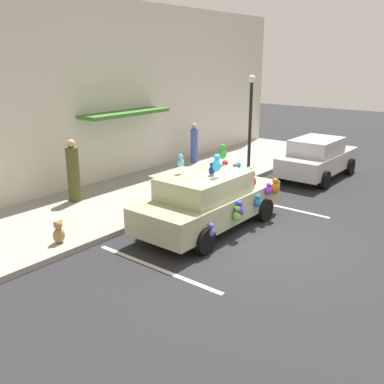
{
  "coord_description": "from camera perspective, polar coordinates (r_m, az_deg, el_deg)",
  "views": [
    {
      "loc": [
        -9.04,
        -5.05,
        4.46
      ],
      "look_at": [
        -0.09,
        2.1,
        0.9
      ],
      "focal_mm": 40.71,
      "sensor_mm": 36.0,
      "label": 1
    }
  ],
  "objects": [
    {
      "name": "plush_covered_car",
      "position": [
        11.65,
        2.28,
        -1.01
      ],
      "size": [
        4.54,
        2.14,
        2.15
      ],
      "color": "#A6AC81",
      "rests_on": "ground"
    },
    {
      "name": "street_lamp_post",
      "position": [
        16.71,
        7.67,
        10.12
      ],
      "size": [
        0.28,
        0.28,
        3.68
      ],
      "color": "black",
      "rests_on": "sidewalk"
    },
    {
      "name": "pedestrian_near_shopfront",
      "position": [
        13.87,
        -15.27,
        2.46
      ],
      "size": [
        0.38,
        0.38,
        1.95
      ],
      "color": "#494921",
      "rests_on": "sidewalk"
    },
    {
      "name": "storefront_building",
      "position": [
        15.24,
        -15.06,
        11.94
      ],
      "size": [
        24.0,
        1.25,
        6.4
      ],
      "color": "beige",
      "rests_on": "ground"
    },
    {
      "name": "parking_stripe_rear",
      "position": [
        9.8,
        -4.74,
        -9.85
      ],
      "size": [
        0.12,
        3.6,
        0.01
      ],
      "primitive_type": "cube",
      "color": "silver",
      "rests_on": "ground"
    },
    {
      "name": "ground_plane",
      "position": [
        11.27,
        8.71,
        -6.25
      ],
      "size": [
        60.0,
        60.0,
        0.0
      ],
      "primitive_type": "plane",
      "color": "#262628"
    },
    {
      "name": "teddy_bear_on_sidewalk",
      "position": [
        11.01,
        -17.07,
        -5.08
      ],
      "size": [
        0.3,
        0.25,
        0.57
      ],
      "color": "#9E723D",
      "rests_on": "sidewalk"
    },
    {
      "name": "pedestrian_walking_past",
      "position": [
        18.55,
        0.29,
        6.33
      ],
      "size": [
        0.31,
        0.31,
        1.66
      ],
      "color": "#4155B0",
      "rests_on": "sidewalk"
    },
    {
      "name": "parked_sedan_behind",
      "position": [
        17.27,
        16.1,
        4.32
      ],
      "size": [
        4.02,
        1.87,
        1.54
      ],
      "color": "#B7B7BC",
      "rests_on": "ground"
    },
    {
      "name": "parking_stripe_front",
      "position": [
        13.91,
        10.71,
        -1.72
      ],
      "size": [
        0.12,
        3.6,
        0.01
      ],
      "primitive_type": "cube",
      "color": "silver",
      "rests_on": "ground"
    },
    {
      "name": "sidewalk",
      "position": [
        14.21,
        -8.95,
        -0.92
      ],
      "size": [
        24.0,
        4.0,
        0.15
      ],
      "primitive_type": "cube",
      "color": "gray",
      "rests_on": "ground"
    }
  ]
}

